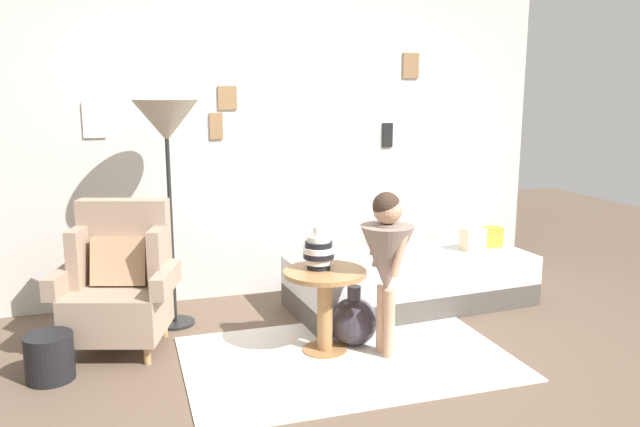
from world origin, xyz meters
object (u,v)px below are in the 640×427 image
at_px(book_on_daybed, 386,253).
at_px(vase_striped, 319,251).
at_px(armchair, 120,283).
at_px(daybed, 411,281).
at_px(demijohn_near, 354,321).
at_px(floor_lamp, 166,128).
at_px(side_table, 325,295).
at_px(magazine_basket, 50,357).
at_px(person_child, 387,253).

bearing_deg(book_on_daybed, vase_striped, -137.53).
bearing_deg(armchair, book_on_daybed, 7.75).
distance_m(armchair, daybed, 2.21).
bearing_deg(vase_striped, daybed, 32.65).
relative_size(daybed, vase_striped, 7.06).
height_order(book_on_daybed, demijohn_near, book_on_daybed).
height_order(armchair, floor_lamp, floor_lamp).
relative_size(armchair, side_table, 1.75).
relative_size(book_on_daybed, magazine_basket, 0.79).
distance_m(side_table, person_child, 0.49).
xyz_separation_m(armchair, demijohn_near, (1.48, -0.45, -0.27)).
relative_size(side_table, floor_lamp, 0.34).
xyz_separation_m(person_child, demijohn_near, (-0.13, 0.23, -0.52)).
bearing_deg(vase_striped, magazine_basket, 178.16).
relative_size(armchair, demijohn_near, 2.38).
bearing_deg(daybed, book_on_daybed, 145.60).
xyz_separation_m(person_child, magazine_basket, (-2.03, 0.28, -0.54)).
bearing_deg(book_on_daybed, person_child, -113.59).
distance_m(armchair, demijohn_near, 1.57).
height_order(daybed, demijohn_near, demijohn_near).
distance_m(floor_lamp, magazine_basket, 1.66).
height_order(vase_striped, demijohn_near, vase_striped).
height_order(floor_lamp, person_child, floor_lamp).
height_order(armchair, side_table, armchair).
bearing_deg(person_child, armchair, 157.22).
xyz_separation_m(vase_striped, demijohn_near, (0.25, 0.01, -0.50)).
height_order(side_table, book_on_daybed, side_table).
distance_m(armchair, book_on_daybed, 2.05).
height_order(armchair, person_child, person_child).
distance_m(side_table, floor_lamp, 1.59).
distance_m(book_on_daybed, demijohn_near, 0.94).
relative_size(side_table, person_child, 0.52).
xyz_separation_m(vase_striped, floor_lamp, (-0.87, 0.75, 0.76)).
bearing_deg(demijohn_near, armchair, 163.28).
distance_m(daybed, magazine_basket, 2.67).
bearing_deg(side_table, vase_striped, 116.06).
relative_size(armchair, vase_striped, 3.51).
height_order(daybed, floor_lamp, floor_lamp).
height_order(vase_striped, floor_lamp, floor_lamp).
xyz_separation_m(armchair, person_child, (1.61, -0.68, 0.24)).
bearing_deg(vase_striped, side_table, -63.94).
relative_size(daybed, demijohn_near, 4.78).
xyz_separation_m(daybed, person_child, (-0.58, -0.84, 0.48)).
distance_m(side_table, book_on_daybed, 1.10).
bearing_deg(book_on_daybed, floor_lamp, 179.30).
xyz_separation_m(demijohn_near, magazine_basket, (-1.90, 0.05, -0.03)).
distance_m(person_child, demijohn_near, 0.58).
height_order(person_child, magazine_basket, person_child).
relative_size(armchair, book_on_daybed, 4.41).
bearing_deg(demijohn_near, person_child, -60.93).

